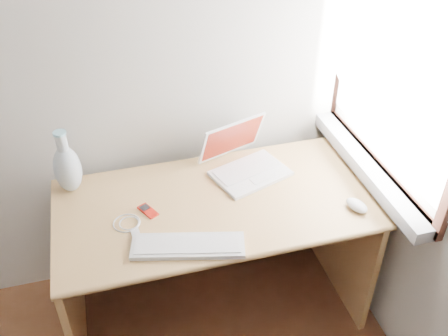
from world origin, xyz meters
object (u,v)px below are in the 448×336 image
object	(u,v)px
laptop	(248,160)
desk	(210,224)
external_keyboard	(188,246)
vase	(67,167)

from	to	relation	value
laptop	desk	bearing A→B (deg)	-172.89
desk	external_keyboard	distance (m)	0.43
laptop	external_keyboard	world-z (taller)	laptop
laptop	external_keyboard	xyz separation A→B (m)	(-0.38, -0.43, -0.04)
desk	vase	distance (m)	0.70
desk	vase	world-z (taller)	vase
laptop	vase	xyz separation A→B (m)	(-0.81, 0.06, 0.07)
desk	external_keyboard	xyz separation A→B (m)	(-0.17, -0.33, 0.22)
laptop	external_keyboard	size ratio (longest dim) A/B	0.85
desk	external_keyboard	bearing A→B (deg)	-117.15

